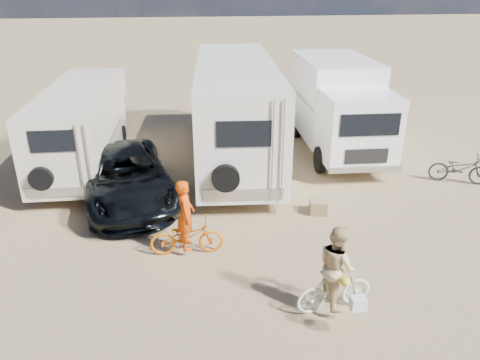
{
  "coord_description": "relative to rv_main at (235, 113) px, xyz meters",
  "views": [
    {
      "loc": [
        -1.37,
        -8.99,
        6.2
      ],
      "look_at": [
        -0.04,
        1.92,
        1.3
      ],
      "focal_mm": 34.48,
      "sensor_mm": 36.0,
      "label": 1
    }
  ],
  "objects": [
    {
      "name": "bike_man",
      "position": [
        -1.85,
        -5.98,
        -1.31
      ],
      "size": [
        1.77,
        0.64,
        0.92
      ],
      "primitive_type": "imported",
      "rotation": [
        0.0,
        0.0,
        1.56
      ],
      "color": "#D46004",
      "rests_on": "ground"
    },
    {
      "name": "rv_main",
      "position": [
        0.0,
        0.0,
        0.0
      ],
      "size": [
        3.15,
        9.01,
        3.53
      ],
      "primitive_type": null,
      "rotation": [
        0.0,
        0.0,
        -0.06
      ],
      "color": "white",
      "rests_on": "ground"
    },
    {
      "name": "bike_parked",
      "position": [
        6.96,
        -2.82,
        -1.28
      ],
      "size": [
        1.96,
        1.29,
        0.98
      ],
      "primitive_type": "imported",
      "rotation": [
        0.0,
        0.0,
        1.19
      ],
      "color": "#282A28",
      "rests_on": "ground"
    },
    {
      "name": "dark_suv",
      "position": [
        -3.58,
        -2.78,
        -1.02
      ],
      "size": [
        3.62,
        5.77,
        1.49
      ],
      "primitive_type": "imported",
      "rotation": [
        0.0,
        0.0,
        0.23
      ],
      "color": "black",
      "rests_on": "ground"
    },
    {
      "name": "rider_woman",
      "position": [
        1.04,
        -8.4,
        -0.91
      ],
      "size": [
        0.79,
        0.94,
        1.72
      ],
      "primitive_type": "imported",
      "rotation": [
        0.0,
        0.0,
        1.75
      ],
      "color": "#CFB681",
      "rests_on": "ground"
    },
    {
      "name": "crate",
      "position": [
        1.87,
        -4.34,
        -1.58
      ],
      "size": [
        0.55,
        0.55,
        0.38
      ],
      "primitive_type": "cube",
      "rotation": [
        0.0,
        0.0,
        -0.17
      ],
      "color": "olive",
      "rests_on": "ground"
    },
    {
      "name": "bike_woman",
      "position": [
        1.04,
        -8.4,
        -1.28
      ],
      "size": [
        1.67,
        0.73,
        0.97
      ],
      "primitive_type": "imported",
      "rotation": [
        0.0,
        0.0,
        1.75
      ],
      "color": "beige",
      "rests_on": "ground"
    },
    {
      "name": "box_truck",
      "position": [
        3.91,
        0.43,
        -0.08
      ],
      "size": [
        2.68,
        6.36,
        3.38
      ],
      "primitive_type": null,
      "rotation": [
        0.0,
        0.0,
        -0.03
      ],
      "color": "white",
      "rests_on": "ground"
    },
    {
      "name": "cooler",
      "position": [
        0.41,
        -2.3,
        -1.53
      ],
      "size": [
        0.67,
        0.55,
        0.47
      ],
      "primitive_type": "cube",
      "rotation": [
        0.0,
        0.0,
        -0.21
      ],
      "color": "#245887",
      "rests_on": "ground"
    },
    {
      "name": "rv_left",
      "position": [
        -5.27,
        0.15,
        -0.4
      ],
      "size": [
        2.24,
        7.24,
        2.73
      ],
      "primitive_type": null,
      "rotation": [
        0.0,
        0.0,
        -0.01
      ],
      "color": "silver",
      "rests_on": "ground"
    },
    {
      "name": "rider_man",
      "position": [
        -1.85,
        -5.98,
        -0.89
      ],
      "size": [
        0.43,
        0.64,
        1.75
      ],
      "primitive_type": "imported",
      "rotation": [
        0.0,
        0.0,
        1.56
      ],
      "color": "#CF4107",
      "rests_on": "ground"
    },
    {
      "name": "ground",
      "position": [
        -0.37,
        -6.6,
        -1.77
      ],
      "size": [
        140.0,
        140.0,
        0.0
      ],
      "primitive_type": "plane",
      "color": "tan",
      "rests_on": "ground"
    }
  ]
}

